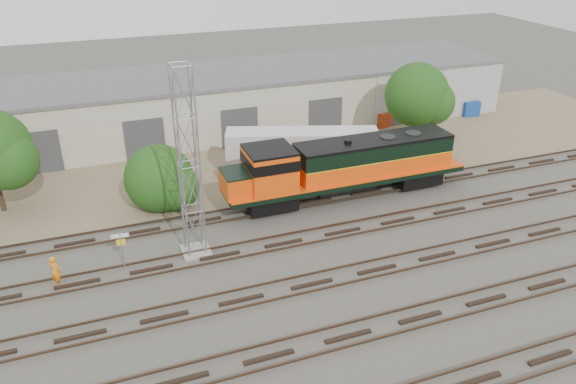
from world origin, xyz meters
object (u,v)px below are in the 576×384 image
object	(u,v)px
semi_trailer	(306,147)
worker	(55,271)
locomotive	(343,166)
signal_tower	(189,168)

from	to	relation	value
semi_trailer	worker	bearing A→B (deg)	-135.13
worker	semi_trailer	size ratio (longest dim) A/B	0.16
locomotive	semi_trailer	world-z (taller)	locomotive
locomotive	semi_trailer	size ratio (longest dim) A/B	1.52
signal_tower	worker	size ratio (longest dim) A/B	6.29
locomotive	signal_tower	world-z (taller)	signal_tower
locomotive	semi_trailer	bearing A→B (deg)	100.84
signal_tower	semi_trailer	xyz separation A→B (m)	(10.35, 8.20, -3.28)
worker	semi_trailer	bearing A→B (deg)	-110.08
worker	semi_trailer	distance (m)	20.17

